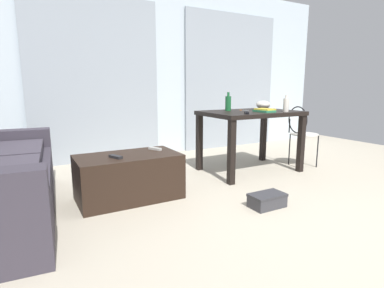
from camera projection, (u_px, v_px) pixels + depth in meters
ground_plane at (242, 182)px, 3.55m from camera, size 7.46×7.46×0.00m
wall_back at (169, 70)px, 4.98m from camera, size 6.17×0.10×2.68m
curtains at (171, 81)px, 4.94m from camera, size 4.21×0.03×2.33m
coffee_table at (129, 177)px, 3.01m from camera, size 0.97×0.54×0.44m
craft_table at (250, 120)px, 3.93m from camera, size 1.20×0.81×0.78m
wire_chair at (301, 129)px, 4.17m from camera, size 0.37×0.38×0.83m
bottle_near at (286, 105)px, 3.78m from camera, size 0.07×0.07×0.20m
bottle_far at (228, 103)px, 3.96m from camera, size 0.08×0.08×0.24m
bowl at (263, 105)px, 4.31m from camera, size 0.20×0.20×0.11m
book_stack at (264, 110)px, 3.77m from camera, size 0.19×0.25×0.04m
tv_remote_on_table at (247, 113)px, 3.55m from camera, size 0.13×0.17×0.02m
scissors at (243, 110)px, 4.03m from camera, size 0.10×0.12×0.00m
tv_remote_primary at (116, 157)px, 2.84m from camera, size 0.10×0.15×0.02m
tv_remote_secondary at (155, 149)px, 3.20m from camera, size 0.10×0.15×0.02m
shoebox at (267, 200)px, 2.82m from camera, size 0.33×0.20×0.13m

